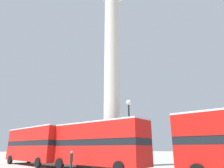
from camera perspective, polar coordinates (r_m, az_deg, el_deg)
ground_plane at (r=23.02m, az=0.00°, el=-22.62°), size 200.00×200.00×0.00m
monument_column at (r=24.05m, az=0.00°, el=-0.26°), size 5.41×5.41×24.09m
bus_b at (r=27.05m, az=-21.17°, el=-15.71°), size 10.76×3.52×4.31m
bus_c at (r=19.37m, az=-4.55°, el=-16.53°), size 10.33×2.90×4.24m
equestrian_statue at (r=33.10m, az=-9.33°, el=-17.92°), size 4.21×3.74×6.10m
street_lamp at (r=19.64m, az=4.93°, el=-11.58°), size 0.49×0.49×6.50m
pedestrian_near_lamp at (r=18.10m, az=-11.56°, el=-20.61°), size 0.43×0.45×1.69m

